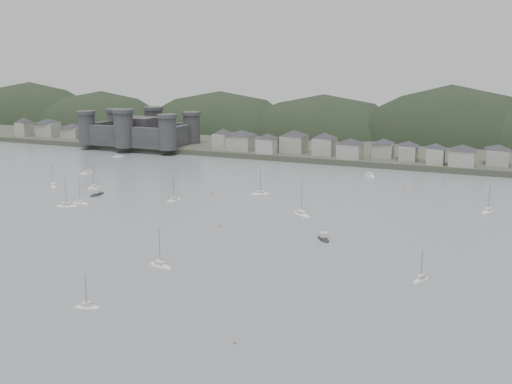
% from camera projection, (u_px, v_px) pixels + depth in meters
% --- Properties ---
extents(ground, '(900.00, 900.00, 0.00)m').
position_uv_depth(ground, '(141.00, 277.00, 145.44)').
color(ground, slate).
rests_on(ground, ground).
extents(far_shore_land, '(900.00, 250.00, 3.00)m').
position_uv_depth(far_shore_land, '(376.00, 134.00, 410.32)').
color(far_shore_land, '#383D2D').
rests_on(far_shore_land, ground).
extents(forested_ridge, '(851.55, 103.94, 102.57)m').
position_uv_depth(forested_ridge, '(374.00, 157.00, 388.37)').
color(forested_ridge, black).
rests_on(forested_ridge, ground).
extents(castle, '(66.00, 43.00, 20.00)m').
position_uv_depth(castle, '(139.00, 131.00, 349.67)').
color(castle, '#313033').
rests_on(castle, far_shore_land).
extents(waterfront_town, '(451.48, 28.46, 12.92)m').
position_uv_depth(waterfront_town, '(433.00, 150.00, 289.33)').
color(waterfront_town, gray).
rests_on(waterfront_town, far_shore_land).
extents(moored_fleet, '(266.64, 176.27, 13.46)m').
position_uv_depth(moored_fleet, '(211.00, 207.00, 213.11)').
color(moored_fleet, silver).
rests_on(moored_fleet, ground).
extents(motor_launch_near, '(6.59, 7.76, 3.82)m').
position_uv_depth(motor_launch_near, '(323.00, 239.00, 175.81)').
color(motor_launch_near, black).
rests_on(motor_launch_near, ground).
extents(motor_launch_far, '(3.01, 8.17, 3.94)m').
position_uv_depth(motor_launch_far, '(97.00, 194.00, 232.93)').
color(motor_launch_far, black).
rests_on(motor_launch_far, ground).
extents(mooring_buoys, '(126.24, 157.28, 0.70)m').
position_uv_depth(mooring_buoys, '(204.00, 208.00, 211.84)').
color(mooring_buoys, '#B36B3B').
rests_on(mooring_buoys, ground).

